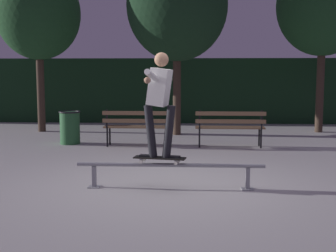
% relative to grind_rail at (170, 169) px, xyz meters
% --- Properties ---
extents(ground_plane, '(90.00, 90.00, 0.00)m').
position_rel_grind_rail_xyz_m(ground_plane, '(0.00, 0.17, -0.30)').
color(ground_plane, '#ADAAA8').
extents(hedge_backdrop, '(24.00, 1.20, 2.20)m').
position_rel_grind_rail_xyz_m(hedge_backdrop, '(0.00, 9.40, 0.80)').
color(hedge_backdrop, black).
rests_on(hedge_backdrop, ground).
extents(grind_rail, '(2.82, 0.18, 0.38)m').
position_rel_grind_rail_xyz_m(grind_rail, '(0.00, 0.00, 0.00)').
color(grind_rail, gray).
rests_on(grind_rail, ground).
extents(skateboard, '(0.80, 0.33, 0.09)m').
position_rel_grind_rail_xyz_m(skateboard, '(-0.16, 0.00, 0.16)').
color(skateboard, black).
rests_on(skateboard, grind_rail).
extents(skateboarder, '(0.63, 1.39, 1.56)m').
position_rel_grind_rail_xyz_m(skateboarder, '(-0.16, -0.00, 1.09)').
color(skateboarder, black).
rests_on(skateboarder, skateboard).
extents(park_bench_leftmost, '(1.60, 0.42, 0.88)m').
position_rel_grind_rail_xyz_m(park_bench_leftmost, '(-0.97, 3.85, 0.24)').
color(park_bench_leftmost, black).
rests_on(park_bench_leftmost, ground).
extents(park_bench_left_center, '(1.60, 0.42, 0.88)m').
position_rel_grind_rail_xyz_m(park_bench_left_center, '(1.19, 3.85, 0.24)').
color(park_bench_left_center, black).
rests_on(park_bench_left_center, ground).
extents(tree_behind_benches, '(2.75, 2.75, 5.06)m').
position_rel_grind_rail_xyz_m(tree_behind_benches, '(-0.13, 5.98, 3.23)').
color(tree_behind_benches, '#3D2D23').
rests_on(tree_behind_benches, ground).
extents(tree_far_right, '(2.62, 2.62, 5.08)m').
position_rel_grind_rail_xyz_m(tree_far_right, '(3.98, 6.76, 3.32)').
color(tree_far_right, '#3D2D23').
rests_on(tree_far_right, ground).
extents(tree_far_left, '(2.41, 2.41, 4.74)m').
position_rel_grind_rail_xyz_m(tree_far_left, '(-4.13, 6.46, 3.10)').
color(tree_far_left, '#3D2D23').
rests_on(tree_far_left, ground).
extents(trash_can, '(0.52, 0.52, 0.80)m').
position_rel_grind_rail_xyz_m(trash_can, '(-2.66, 4.17, 0.11)').
color(trash_can, '#23562D').
rests_on(trash_can, ground).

